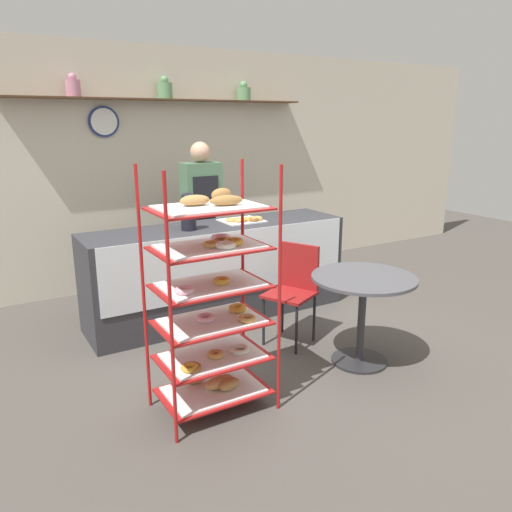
# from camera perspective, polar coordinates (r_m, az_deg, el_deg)

# --- Properties ---
(ground_plane) EXTENTS (14.00, 14.00, 0.00)m
(ground_plane) POSITION_cam_1_polar(r_m,az_deg,el_deg) (4.19, 2.78, -11.64)
(ground_plane) COLOR #4C4742
(back_wall) EXTENTS (10.00, 0.30, 2.70)m
(back_wall) POSITION_cam_1_polar(r_m,az_deg,el_deg) (6.00, -10.50, 9.95)
(back_wall) COLOR beige
(back_wall) RESTS_ON ground_plane
(display_counter) EXTENTS (2.57, 0.65, 0.92)m
(display_counter) POSITION_cam_1_polar(r_m,az_deg,el_deg) (4.92, -4.29, -1.71)
(display_counter) COLOR #333338
(display_counter) RESTS_ON ground_plane
(pastry_rack) EXTENTS (0.76, 0.50, 1.64)m
(pastry_rack) POSITION_cam_1_polar(r_m,az_deg,el_deg) (3.25, -4.97, -5.22)
(pastry_rack) COLOR #A51919
(pastry_rack) RESTS_ON ground_plane
(person_worker) EXTENTS (0.40, 0.23, 1.69)m
(person_worker) POSITION_cam_1_polar(r_m,az_deg,el_deg) (5.29, -6.19, 4.61)
(person_worker) COLOR #282833
(person_worker) RESTS_ON ground_plane
(cafe_table) EXTENTS (0.82, 0.82, 0.73)m
(cafe_table) POSITION_cam_1_polar(r_m,az_deg,el_deg) (4.01, 12.11, -4.64)
(cafe_table) COLOR #262628
(cafe_table) RESTS_ON ground_plane
(cafe_chair) EXTENTS (0.51, 0.51, 0.86)m
(cafe_chair) POSITION_cam_1_polar(r_m,az_deg,el_deg) (4.35, 4.42, -3.15)
(cafe_chair) COLOR black
(cafe_chair) RESTS_ON ground_plane
(coffee_carafe) EXTENTS (0.14, 0.14, 0.34)m
(coffee_carafe) POSITION_cam_1_polar(r_m,az_deg,el_deg) (4.58, -7.75, 5.00)
(coffee_carafe) COLOR black
(coffee_carafe) RESTS_ON display_counter
(donut_tray_counter) EXTENTS (0.40, 0.35, 0.05)m
(donut_tray_counter) POSITION_cam_1_polar(r_m,az_deg,el_deg) (4.94, -1.38, 4.15)
(donut_tray_counter) COLOR white
(donut_tray_counter) RESTS_ON display_counter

